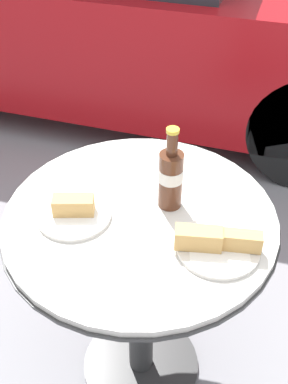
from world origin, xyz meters
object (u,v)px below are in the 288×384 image
cola_bottle_left (171,177)px  lunch_plate_far (74,212)px  lunch_plate_near (217,243)px  bistro_table (140,262)px

cola_bottle_left → lunch_plate_far: cola_bottle_left is taller
cola_bottle_left → lunch_plate_near: 0.22m
lunch_plate_near → lunch_plate_far: bearing=178.8°
cola_bottle_left → lunch_plate_near: (0.16, -0.14, -0.08)m
cola_bottle_left → lunch_plate_far: size_ratio=1.21×
lunch_plate_near → lunch_plate_far: size_ratio=1.07×
cola_bottle_left → lunch_plate_near: cola_bottle_left is taller
cola_bottle_left → lunch_plate_far: (-0.24, -0.13, -0.08)m
lunch_plate_near → lunch_plate_far: lunch_plate_near is taller
bistro_table → lunch_plate_far: bearing=-160.2°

